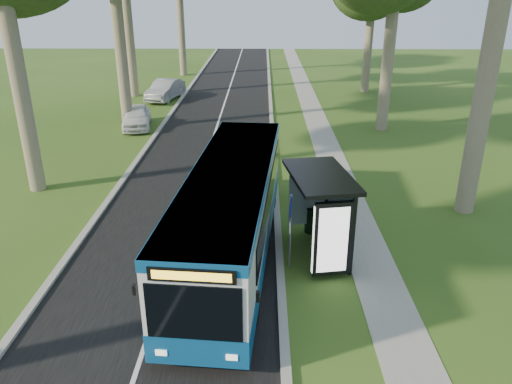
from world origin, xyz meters
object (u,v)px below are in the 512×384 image
bus (231,212)px  car_white (136,117)px  litter_bin (312,219)px  car_silver (165,90)px  bus_stop_sign (290,223)px  bus_shelter (326,205)px

bus → car_white: bus is taller
bus → litter_bin: (2.81, 1.74, -1.06)m
bus → car_silver: 25.11m
bus → car_white: (-6.93, 15.93, -0.87)m
litter_bin → car_white: car_white is taller
bus → bus_stop_sign: size_ratio=4.64×
bus_stop_sign → bus_shelter: bus_shelter is taller
bus → car_silver: bearing=110.1°
bus → litter_bin: bus is taller
car_silver → bus_shelter: bearing=-56.1°
bus_stop_sign → bus_shelter: size_ratio=0.70×
bus_stop_sign → car_white: (-8.80, 16.71, -0.86)m
litter_bin → car_silver: (-9.45, 22.47, 0.25)m
bus_stop_sign → litter_bin: 2.89m
car_silver → bus: bearing=-62.2°
car_white → bus_shelter: bearing=-68.9°
bus_shelter → litter_bin: (-0.17, 2.13, -1.52)m
bus → car_silver: (-6.64, 24.21, -0.81)m
bus_stop_sign → bus: bearing=165.0°
bus → car_white: size_ratio=2.81×
bus_shelter → litter_bin: 2.62m
car_white → car_silver: car_silver is taller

